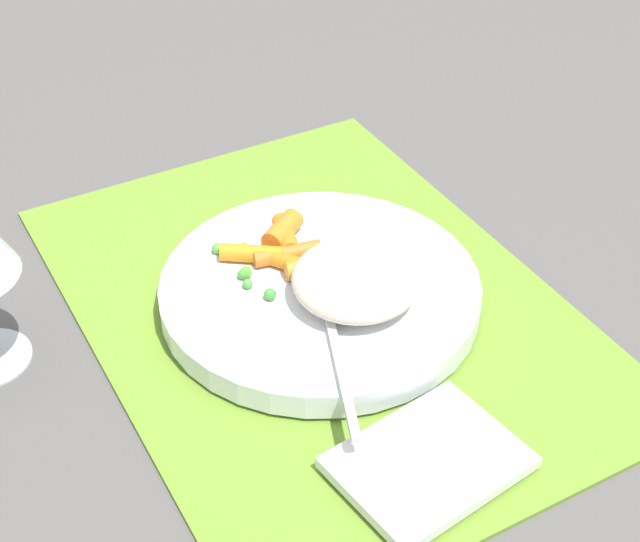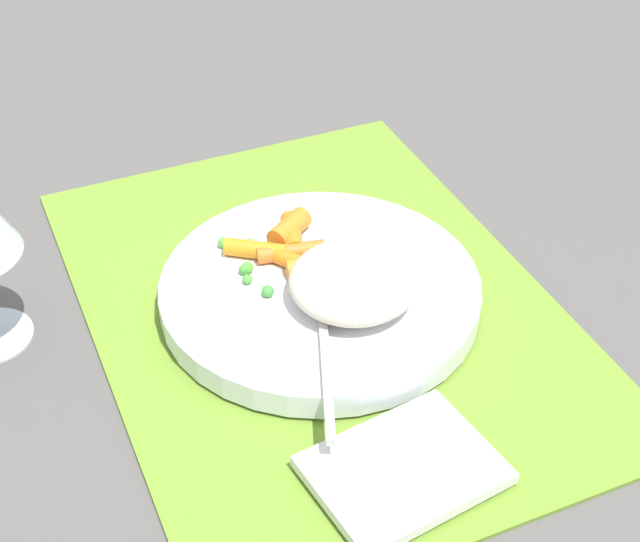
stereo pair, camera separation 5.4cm
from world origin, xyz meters
TOP-DOWN VIEW (x-y plane):
  - ground_plane at (0.00, 0.00)m, footprint 2.40×2.40m
  - placemat at (0.00, 0.00)m, footprint 0.46×0.33m
  - plate at (0.00, 0.00)m, footprint 0.24×0.24m
  - rice_mound at (-0.03, -0.01)m, footprint 0.09×0.09m
  - carrot_portion at (0.04, 0.01)m, footprint 0.08×0.08m
  - pea_scatter at (0.03, 0.03)m, footprint 0.08×0.07m
  - fork at (-0.04, 0.02)m, footprint 0.18×0.08m
  - napkin at (-0.17, 0.02)m, footprint 0.10×0.12m

SIDE VIEW (x-z plane):
  - ground_plane at x=0.00m, z-range 0.00..0.00m
  - placemat at x=0.00m, z-range 0.00..0.01m
  - napkin at x=-0.17m, z-range 0.01..0.01m
  - plate at x=0.00m, z-range 0.01..0.03m
  - fork at x=-0.04m, z-range 0.03..0.03m
  - pea_scatter at x=0.03m, z-range 0.03..0.03m
  - carrot_portion at x=0.04m, z-range 0.02..0.04m
  - rice_mound at x=-0.03m, z-range 0.03..0.06m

